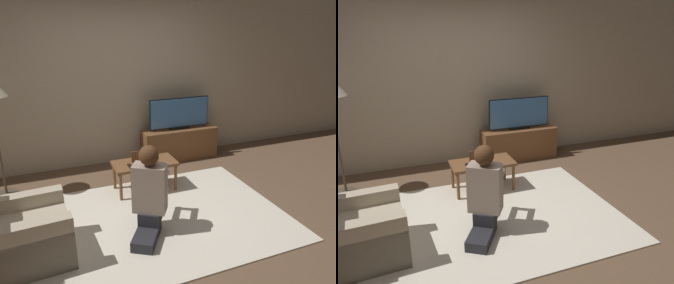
% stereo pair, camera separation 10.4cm
% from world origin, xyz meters
% --- Properties ---
extents(ground_plane, '(10.00, 10.00, 0.00)m').
position_xyz_m(ground_plane, '(0.00, 0.00, 0.00)').
color(ground_plane, brown).
extents(wall_back, '(10.00, 0.06, 2.60)m').
position_xyz_m(wall_back, '(0.00, 1.93, 1.30)').
color(wall_back, tan).
rests_on(wall_back, ground_plane).
extents(rug, '(2.86, 2.04, 0.02)m').
position_xyz_m(rug, '(0.00, 0.00, 0.01)').
color(rug, beige).
rests_on(rug, ground_plane).
extents(tv_stand, '(1.24, 0.36, 0.52)m').
position_xyz_m(tv_stand, '(0.98, 1.63, 0.26)').
color(tv_stand, brown).
rests_on(tv_stand, ground_plane).
extents(tv, '(1.02, 0.08, 0.51)m').
position_xyz_m(tv, '(0.98, 1.63, 0.78)').
color(tv, black).
rests_on(tv, tv_stand).
extents(coffee_table, '(0.83, 0.42, 0.41)m').
position_xyz_m(coffee_table, '(0.08, 0.75, 0.36)').
color(coffee_table, brown).
rests_on(coffee_table, ground_plane).
extents(armchair, '(0.86, 0.76, 0.81)m').
position_xyz_m(armchair, '(-1.43, -0.18, 0.27)').
color(armchair, '#B7A88E').
rests_on(armchair, ground_plane).
extents(person_kneeling, '(0.64, 0.81, 0.98)m').
position_xyz_m(person_kneeling, '(-0.17, -0.20, 0.50)').
color(person_kneeling, '#232328').
rests_on(person_kneeling, rug).
extents(picture_frame, '(0.11, 0.01, 0.15)m').
position_xyz_m(picture_frame, '(-0.02, 0.79, 0.49)').
color(picture_frame, brown).
rests_on(picture_frame, coffee_table).
extents(remote, '(0.04, 0.15, 0.02)m').
position_xyz_m(remote, '(-0.14, 0.66, 0.42)').
color(remote, black).
rests_on(remote, coffee_table).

